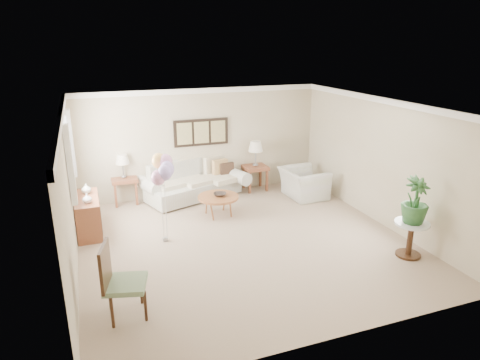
{
  "coord_description": "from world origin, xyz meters",
  "views": [
    {
      "loc": [
        -2.65,
        -6.9,
        3.67
      ],
      "look_at": [
        0.13,
        0.6,
        1.05
      ],
      "focal_mm": 32.0,
      "sensor_mm": 36.0,
      "label": 1
    }
  ],
  "objects_px": {
    "sofa": "(193,183)",
    "balloon_cluster": "(163,169)",
    "coffee_table": "(218,198)",
    "accent_chair": "(119,279)",
    "armchair": "(304,183)"
  },
  "relations": [
    {
      "from": "sofa",
      "to": "balloon_cluster",
      "type": "relative_size",
      "value": 1.61
    },
    {
      "from": "armchair",
      "to": "balloon_cluster",
      "type": "bearing_deg",
      "value": 107.58
    },
    {
      "from": "sofa",
      "to": "coffee_table",
      "type": "height_order",
      "value": "sofa"
    },
    {
      "from": "sofa",
      "to": "accent_chair",
      "type": "xyz_separation_m",
      "value": [
        -2.12,
        -4.29,
        0.22
      ]
    },
    {
      "from": "balloon_cluster",
      "to": "armchair",
      "type": "bearing_deg",
      "value": 19.61
    },
    {
      "from": "coffee_table",
      "to": "accent_chair",
      "type": "relative_size",
      "value": 0.8
    },
    {
      "from": "coffee_table",
      "to": "armchair",
      "type": "height_order",
      "value": "armchair"
    },
    {
      "from": "coffee_table",
      "to": "accent_chair",
      "type": "height_order",
      "value": "accent_chair"
    },
    {
      "from": "armchair",
      "to": "accent_chair",
      "type": "distance_m",
      "value": 5.78
    },
    {
      "from": "balloon_cluster",
      "to": "coffee_table",
      "type": "bearing_deg",
      "value": 33.93
    },
    {
      "from": "armchair",
      "to": "accent_chair",
      "type": "xyz_separation_m",
      "value": [
        -4.67,
        -3.4,
        0.23
      ]
    },
    {
      "from": "armchair",
      "to": "accent_chair",
      "type": "height_order",
      "value": "accent_chair"
    },
    {
      "from": "sofa",
      "to": "accent_chair",
      "type": "relative_size",
      "value": 2.46
    },
    {
      "from": "armchair",
      "to": "coffee_table",
      "type": "bearing_deg",
      "value": 98.0
    },
    {
      "from": "coffee_table",
      "to": "balloon_cluster",
      "type": "height_order",
      "value": "balloon_cluster"
    }
  ]
}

